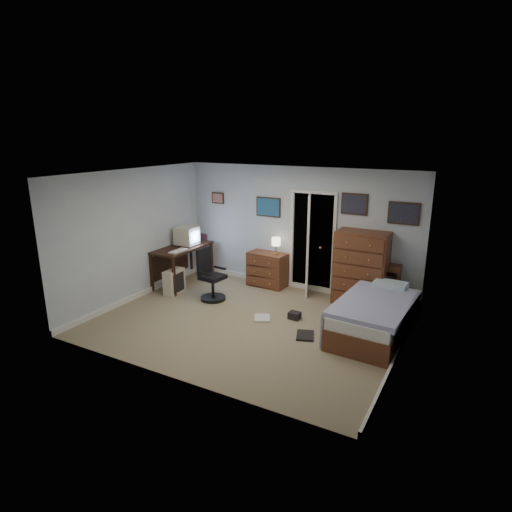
{
  "coord_description": "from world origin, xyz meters",
  "views": [
    {
      "loc": [
        3.35,
        -5.85,
        3.11
      ],
      "look_at": [
        -0.02,
        0.3,
        1.1
      ],
      "focal_mm": 30.0,
      "sensor_mm": 36.0,
      "label": 1
    }
  ],
  "objects_px": {
    "low_dresser": "(267,269)",
    "bed": "(375,316)",
    "computer_desk": "(179,255)",
    "office_chair": "(210,280)",
    "tall_dresser": "(361,268)"
  },
  "relations": [
    {
      "from": "tall_dresser",
      "to": "bed",
      "type": "distance_m",
      "value": 1.34
    },
    {
      "from": "computer_desk",
      "to": "low_dresser",
      "type": "relative_size",
      "value": 1.77
    },
    {
      "from": "office_chair",
      "to": "low_dresser",
      "type": "distance_m",
      "value": 1.35
    },
    {
      "from": "low_dresser",
      "to": "tall_dresser",
      "type": "height_order",
      "value": "tall_dresser"
    },
    {
      "from": "computer_desk",
      "to": "low_dresser",
      "type": "distance_m",
      "value": 1.91
    },
    {
      "from": "low_dresser",
      "to": "tall_dresser",
      "type": "xyz_separation_m",
      "value": [
        1.98,
        -0.02,
        0.34
      ]
    },
    {
      "from": "low_dresser",
      "to": "bed",
      "type": "bearing_deg",
      "value": -21.02
    },
    {
      "from": "low_dresser",
      "to": "bed",
      "type": "height_order",
      "value": "low_dresser"
    },
    {
      "from": "low_dresser",
      "to": "tall_dresser",
      "type": "distance_m",
      "value": 2.01
    },
    {
      "from": "office_chair",
      "to": "tall_dresser",
      "type": "height_order",
      "value": "tall_dresser"
    },
    {
      "from": "bed",
      "to": "computer_desk",
      "type": "bearing_deg",
      "value": 177.61
    },
    {
      "from": "computer_desk",
      "to": "bed",
      "type": "relative_size",
      "value": 0.7
    },
    {
      "from": "tall_dresser",
      "to": "bed",
      "type": "relative_size",
      "value": 0.68
    },
    {
      "from": "low_dresser",
      "to": "office_chair",
      "type": "bearing_deg",
      "value": -113.36
    },
    {
      "from": "computer_desk",
      "to": "office_chair",
      "type": "height_order",
      "value": "office_chair"
    }
  ]
}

